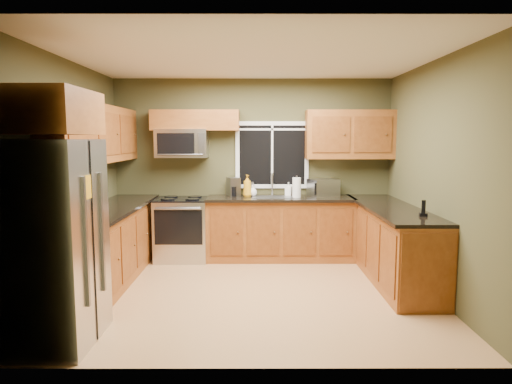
{
  "coord_description": "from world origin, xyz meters",
  "views": [
    {
      "loc": [
        0.04,
        -5.21,
        1.81
      ],
      "look_at": [
        0.05,
        0.35,
        1.15
      ],
      "focal_mm": 32.0,
      "sensor_mm": 36.0,
      "label": 1
    }
  ],
  "objects_px": {
    "soap_bottle_c": "(252,190)",
    "cordless_phone": "(423,211)",
    "coffee_maker": "(233,187)",
    "soap_bottle_b": "(289,189)",
    "range": "(182,228)",
    "soap_bottle_a": "(247,186)",
    "refrigerator": "(52,243)",
    "paper_towel_roll": "(297,187)",
    "kettle": "(249,188)",
    "microwave": "(182,143)",
    "toaster_oven": "(323,187)"
  },
  "relations": [
    {
      "from": "paper_towel_roll",
      "to": "soap_bottle_b",
      "type": "distance_m",
      "value": 0.23
    },
    {
      "from": "soap_bottle_a",
      "to": "cordless_phone",
      "type": "relative_size",
      "value": 1.81
    },
    {
      "from": "microwave",
      "to": "cordless_phone",
      "type": "relative_size",
      "value": 4.23
    },
    {
      "from": "coffee_maker",
      "to": "paper_towel_roll",
      "type": "relative_size",
      "value": 0.85
    },
    {
      "from": "refrigerator",
      "to": "microwave",
      "type": "bearing_deg",
      "value": 76.66
    },
    {
      "from": "soap_bottle_a",
      "to": "soap_bottle_c",
      "type": "height_order",
      "value": "soap_bottle_a"
    },
    {
      "from": "soap_bottle_c",
      "to": "cordless_phone",
      "type": "height_order",
      "value": "cordless_phone"
    },
    {
      "from": "range",
      "to": "soap_bottle_a",
      "type": "distance_m",
      "value": 1.16
    },
    {
      "from": "microwave",
      "to": "soap_bottle_c",
      "type": "distance_m",
      "value": 1.26
    },
    {
      "from": "range",
      "to": "microwave",
      "type": "bearing_deg",
      "value": 90.02
    },
    {
      "from": "soap_bottle_c",
      "to": "soap_bottle_b",
      "type": "bearing_deg",
      "value": 5.51
    },
    {
      "from": "cordless_phone",
      "to": "soap_bottle_b",
      "type": "bearing_deg",
      "value": 127.19
    },
    {
      "from": "coffee_maker",
      "to": "refrigerator",
      "type": "bearing_deg",
      "value": -116.27
    },
    {
      "from": "cordless_phone",
      "to": "refrigerator",
      "type": "bearing_deg",
      "value": -162.85
    },
    {
      "from": "toaster_oven",
      "to": "kettle",
      "type": "height_order",
      "value": "kettle"
    },
    {
      "from": "refrigerator",
      "to": "cordless_phone",
      "type": "height_order",
      "value": "refrigerator"
    },
    {
      "from": "microwave",
      "to": "toaster_oven",
      "type": "bearing_deg",
      "value": 0.29
    },
    {
      "from": "soap_bottle_a",
      "to": "soap_bottle_c",
      "type": "distance_m",
      "value": 0.12
    },
    {
      "from": "cordless_phone",
      "to": "soap_bottle_c",
      "type": "bearing_deg",
      "value": 137.49
    },
    {
      "from": "soap_bottle_a",
      "to": "cordless_phone",
      "type": "bearing_deg",
      "value": -40.46
    },
    {
      "from": "cordless_phone",
      "to": "kettle",
      "type": "bearing_deg",
      "value": 137.4
    },
    {
      "from": "coffee_maker",
      "to": "kettle",
      "type": "relative_size",
      "value": 1.07
    },
    {
      "from": "refrigerator",
      "to": "microwave",
      "type": "xyz_separation_m",
      "value": [
        0.69,
        2.91,
        0.83
      ]
    },
    {
      "from": "refrigerator",
      "to": "toaster_oven",
      "type": "bearing_deg",
      "value": 46.08
    },
    {
      "from": "kettle",
      "to": "paper_towel_roll",
      "type": "distance_m",
      "value": 0.73
    },
    {
      "from": "microwave",
      "to": "toaster_oven",
      "type": "distance_m",
      "value": 2.22
    },
    {
      "from": "refrigerator",
      "to": "paper_towel_roll",
      "type": "height_order",
      "value": "refrigerator"
    },
    {
      "from": "toaster_oven",
      "to": "cordless_phone",
      "type": "height_order",
      "value": "toaster_oven"
    },
    {
      "from": "refrigerator",
      "to": "cordless_phone",
      "type": "distance_m",
      "value": 3.84
    },
    {
      "from": "range",
      "to": "soap_bottle_a",
      "type": "bearing_deg",
      "value": 4.2
    },
    {
      "from": "paper_towel_roll",
      "to": "coffee_maker",
      "type": "bearing_deg",
      "value": 168.31
    },
    {
      "from": "range",
      "to": "paper_towel_roll",
      "type": "height_order",
      "value": "paper_towel_roll"
    },
    {
      "from": "soap_bottle_a",
      "to": "soap_bottle_b",
      "type": "bearing_deg",
      "value": 10.03
    },
    {
      "from": "soap_bottle_c",
      "to": "coffee_maker",
      "type": "bearing_deg",
      "value": 171.86
    },
    {
      "from": "coffee_maker",
      "to": "range",
      "type": "bearing_deg",
      "value": -167.42
    },
    {
      "from": "microwave",
      "to": "soap_bottle_a",
      "type": "distance_m",
      "value": 1.16
    },
    {
      "from": "microwave",
      "to": "soap_bottle_c",
      "type": "relative_size",
      "value": 4.49
    },
    {
      "from": "microwave",
      "to": "kettle",
      "type": "xyz_separation_m",
      "value": [
        1.0,
        0.04,
        -0.67
      ]
    },
    {
      "from": "microwave",
      "to": "soap_bottle_c",
      "type": "bearing_deg",
      "value": -0.39
    },
    {
      "from": "coffee_maker",
      "to": "soap_bottle_b",
      "type": "bearing_deg",
      "value": 0.79
    },
    {
      "from": "refrigerator",
      "to": "coffee_maker",
      "type": "xyz_separation_m",
      "value": [
        1.45,
        2.94,
        0.17
      ]
    },
    {
      "from": "refrigerator",
      "to": "kettle",
      "type": "height_order",
      "value": "refrigerator"
    },
    {
      "from": "refrigerator",
      "to": "soap_bottle_b",
      "type": "bearing_deg",
      "value": 52.24
    },
    {
      "from": "soap_bottle_c",
      "to": "cordless_phone",
      "type": "bearing_deg",
      "value": -42.51
    },
    {
      "from": "kettle",
      "to": "range",
      "type": "bearing_deg",
      "value": -169.77
    },
    {
      "from": "paper_towel_roll",
      "to": "soap_bottle_a",
      "type": "distance_m",
      "value": 0.73
    },
    {
      "from": "soap_bottle_c",
      "to": "refrigerator",
      "type": "bearing_deg",
      "value": -120.96
    },
    {
      "from": "coffee_maker",
      "to": "soap_bottle_c",
      "type": "height_order",
      "value": "coffee_maker"
    },
    {
      "from": "range",
      "to": "kettle",
      "type": "height_order",
      "value": "kettle"
    },
    {
      "from": "toaster_oven",
      "to": "soap_bottle_a",
      "type": "xyz_separation_m",
      "value": [
        -1.15,
        -0.08,
        0.04
      ]
    }
  ]
}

